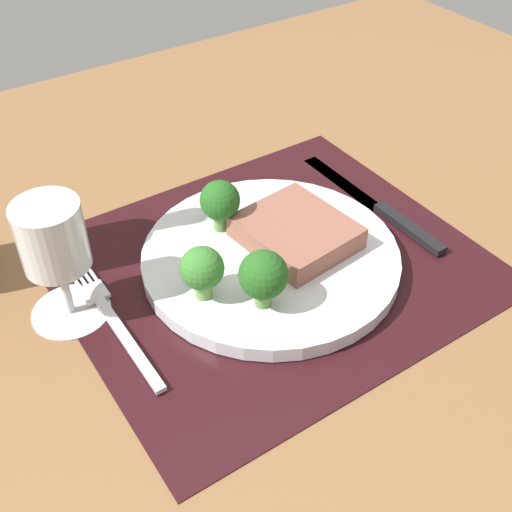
# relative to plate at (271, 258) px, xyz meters

# --- Properties ---
(ground_plane) EXTENTS (1.40, 1.10, 0.03)m
(ground_plane) POSITION_rel_plate_xyz_m (0.00, 0.00, -0.03)
(ground_plane) COLOR brown
(placemat) EXTENTS (0.41, 0.36, 0.00)m
(placemat) POSITION_rel_plate_xyz_m (0.00, 0.00, -0.01)
(placemat) COLOR black
(placemat) RESTS_ON ground_plane
(plate) EXTENTS (0.26, 0.26, 0.02)m
(plate) POSITION_rel_plate_xyz_m (0.00, 0.00, 0.00)
(plate) COLOR silver
(plate) RESTS_ON placemat
(steak) EXTENTS (0.11, 0.12, 0.02)m
(steak) POSITION_rel_plate_xyz_m (0.03, -0.00, 0.02)
(steak) COLOR #8C5647
(steak) RESTS_ON plate
(broccoli_back_left) EXTENTS (0.04, 0.04, 0.06)m
(broccoli_back_left) POSITION_rel_plate_xyz_m (-0.09, -0.02, 0.04)
(broccoli_back_left) COLOR #6B994C
(broccoli_back_left) RESTS_ON plate
(broccoli_near_fork) EXTENTS (0.04, 0.04, 0.06)m
(broccoli_near_fork) POSITION_rel_plate_xyz_m (-0.02, 0.06, 0.04)
(broccoli_near_fork) COLOR #5B8942
(broccoli_near_fork) RESTS_ON plate
(broccoli_near_steak) EXTENTS (0.05, 0.05, 0.06)m
(broccoli_near_steak) POSITION_rel_plate_xyz_m (-0.05, -0.06, 0.04)
(broccoli_near_steak) COLOR #5B8942
(broccoli_near_steak) RESTS_ON plate
(fork) EXTENTS (0.02, 0.19, 0.01)m
(fork) POSITION_rel_plate_xyz_m (-0.17, 0.01, -0.01)
(fork) COLOR silver
(fork) RESTS_ON placemat
(knife) EXTENTS (0.02, 0.23, 0.01)m
(knife) POSITION_rel_plate_xyz_m (0.16, 0.01, -0.00)
(knife) COLOR black
(knife) RESTS_ON placemat
(wine_glass) EXTENTS (0.08, 0.08, 0.13)m
(wine_glass) POSITION_rel_plate_xyz_m (-0.20, 0.05, 0.07)
(wine_glass) COLOR silver
(wine_glass) RESTS_ON ground_plane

